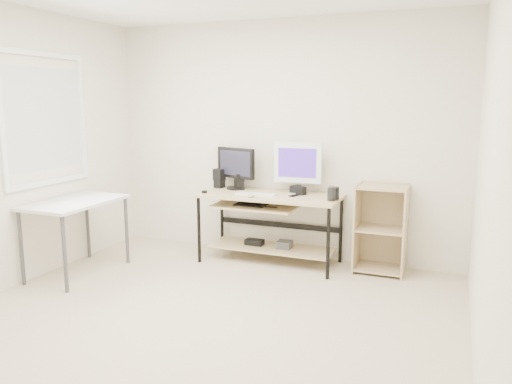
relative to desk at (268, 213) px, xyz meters
The scene contains 16 objects.
room 1.80m from the desk, 93.95° to the right, with size 4.01×4.01×2.62m.
desk is the anchor object (origin of this frame).
side_table 1.97m from the desk, 147.35° to the right, with size 0.60×1.00×0.75m.
shelf_unit 1.19m from the desk, ahead, with size 0.50×0.40×0.90m.
black_monitor 0.68m from the desk, 159.60° to the left, with size 0.50×0.21×0.47m.
white_imac 0.62m from the desk, 29.81° to the left, with size 0.51×0.16×0.55m.
keyboard 0.26m from the desk, 140.37° to the right, with size 0.44×0.12×0.02m, color white.
mouse 0.34m from the desk, 112.56° to the right, with size 0.06×0.10×0.03m, color #B0B0B5.
center_speaker 0.41m from the desk, 20.93° to the left, with size 0.17×0.08×0.09m, color black.
speaker_left 0.76m from the desk, 165.27° to the left, with size 0.13×0.13×0.22m.
speaker_right 0.77m from the desk, ahead, with size 0.10×0.10×0.12m, color black.
audio_controller 0.50m from the desk, 159.87° to the left, with size 0.09×0.06×0.18m, color black.
volume_puck 0.73m from the desk, 164.70° to the right, with size 0.06×0.06×0.03m, color black.
smartphone 0.36m from the desk, ahead, with size 0.06×0.11×0.01m, color black.
coaster 0.76m from the desk, ahead, with size 0.09×0.09×0.01m, color #976E44.
drinking_glass 0.78m from the desk, ahead, with size 0.07×0.07×0.15m, color white.
Camera 1 is at (1.80, -3.24, 1.72)m, focal length 35.00 mm.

